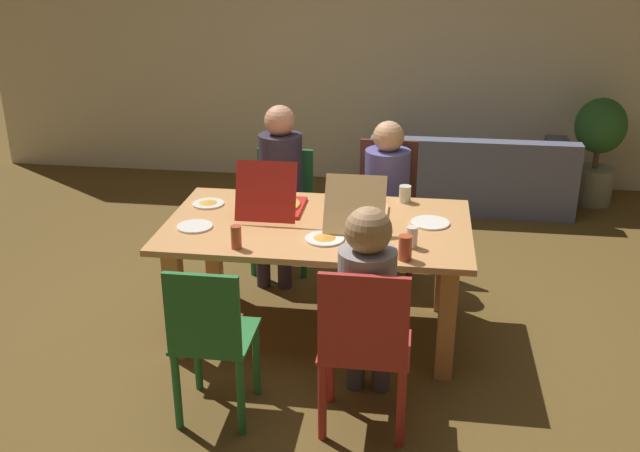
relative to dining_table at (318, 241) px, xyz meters
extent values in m
plane|color=brown|center=(0.00, 0.00, -0.63)|extent=(20.00, 20.00, 0.00)
cube|color=beige|center=(0.00, 3.20, 0.75)|extent=(7.75, 0.12, 2.76)
cube|color=tan|center=(0.00, 0.00, 0.10)|extent=(1.85, 1.09, 0.04)
cube|color=#CB8347|center=(-0.79, -0.41, -0.27)|extent=(0.10, 0.10, 0.71)
cube|color=#CB8347|center=(0.79, -0.41, -0.27)|extent=(0.10, 0.10, 0.71)
cube|color=#CB8347|center=(-0.79, 0.41, -0.27)|extent=(0.10, 0.10, 0.71)
cube|color=#CB8347|center=(0.79, 0.41, -0.27)|extent=(0.10, 0.10, 0.71)
cylinder|color=#B6302A|center=(0.18, -0.74, -0.40)|extent=(0.04, 0.04, 0.45)
cylinder|color=#B6302A|center=(0.57, -0.74, -0.40)|extent=(0.04, 0.04, 0.45)
cylinder|color=#B6302A|center=(0.18, -1.06, -0.40)|extent=(0.04, 0.04, 0.45)
cylinder|color=#B6302A|center=(0.57, -1.06, -0.40)|extent=(0.04, 0.04, 0.45)
cube|color=#B6302A|center=(0.37, -0.90, -0.17)|extent=(0.45, 0.38, 0.02)
cube|color=#B6302A|center=(0.37, -1.08, 0.08)|extent=(0.43, 0.03, 0.48)
cylinder|color=#424047|center=(0.30, -0.59, -0.39)|extent=(0.10, 0.10, 0.47)
cylinder|color=#424047|center=(0.44, -0.59, -0.39)|extent=(0.10, 0.10, 0.47)
cube|color=#424047|center=(0.37, -0.74, -0.11)|extent=(0.26, 0.33, 0.11)
cylinder|color=gray|center=(0.37, -0.90, 0.12)|extent=(0.29, 0.29, 0.47)
sphere|color=#AB8058|center=(0.37, -0.90, 0.46)|extent=(0.23, 0.23, 0.23)
cylinder|color=#236F37|center=(-0.21, 0.75, -0.40)|extent=(0.05, 0.05, 0.45)
cylinder|color=#236F37|center=(-0.59, 0.75, -0.40)|extent=(0.05, 0.05, 0.45)
cylinder|color=#236F37|center=(-0.21, 1.08, -0.40)|extent=(0.05, 0.05, 0.45)
cylinder|color=#236F37|center=(-0.59, 1.08, -0.40)|extent=(0.05, 0.05, 0.45)
cube|color=#236F37|center=(-0.40, 0.92, -0.17)|extent=(0.44, 0.39, 0.02)
cube|color=#236F37|center=(-0.40, 1.09, 0.05)|extent=(0.42, 0.03, 0.42)
cylinder|color=#382C41|center=(-0.32, 0.59, -0.39)|extent=(0.10, 0.10, 0.47)
cylinder|color=#382C41|center=(-0.48, 0.59, -0.39)|extent=(0.10, 0.10, 0.47)
cube|color=#382C41|center=(-0.40, 0.74, -0.11)|extent=(0.28, 0.35, 0.11)
cylinder|color=#312B3C|center=(-0.40, 0.92, 0.15)|extent=(0.31, 0.31, 0.53)
sphere|color=tan|center=(-0.40, 0.92, 0.52)|extent=(0.22, 0.22, 0.22)
cylinder|color=brown|center=(0.56, 0.74, -0.40)|extent=(0.05, 0.05, 0.45)
cylinder|color=brown|center=(0.18, 0.74, -0.40)|extent=(0.05, 0.05, 0.45)
cylinder|color=brown|center=(0.56, 1.07, -0.40)|extent=(0.05, 0.05, 0.45)
cylinder|color=brown|center=(0.18, 1.07, -0.40)|extent=(0.05, 0.05, 0.45)
cube|color=brown|center=(0.37, 0.91, -0.17)|extent=(0.44, 0.39, 0.02)
cube|color=brown|center=(0.37, 1.09, 0.10)|extent=(0.42, 0.03, 0.52)
cylinder|color=#383C3B|center=(0.45, 0.64, -0.39)|extent=(0.10, 0.10, 0.47)
cylinder|color=#383C3B|center=(0.29, 0.64, -0.39)|extent=(0.10, 0.10, 0.47)
cube|color=#383C3B|center=(0.37, 0.77, -0.11)|extent=(0.29, 0.29, 0.11)
cylinder|color=#565499|center=(0.37, 0.91, 0.11)|extent=(0.32, 0.32, 0.45)
sphere|color=tan|center=(0.37, 0.91, 0.43)|extent=(0.22, 0.22, 0.22)
cylinder|color=#276F33|center=(-0.57, -0.73, -0.40)|extent=(0.04, 0.04, 0.45)
cylinder|color=#276F33|center=(-0.24, -0.73, -0.40)|extent=(0.04, 0.04, 0.45)
cylinder|color=#276F33|center=(-0.57, -1.08, -0.40)|extent=(0.04, 0.04, 0.45)
cylinder|color=#276F33|center=(-0.24, -1.08, -0.40)|extent=(0.04, 0.04, 0.45)
cube|color=#276F33|center=(-0.40, -0.90, -0.17)|extent=(0.39, 0.41, 0.02)
cube|color=#276F33|center=(-0.40, -1.10, 0.06)|extent=(0.37, 0.03, 0.43)
cube|color=red|center=(-0.31, 0.22, 0.13)|extent=(0.37, 0.37, 0.02)
cylinder|color=gold|center=(-0.31, 0.22, 0.15)|extent=(0.33, 0.33, 0.01)
cube|color=red|center=(-0.31, -0.02, 0.32)|extent=(0.37, 0.13, 0.35)
cube|color=tan|center=(0.23, 0.16, 0.13)|extent=(0.36, 0.36, 0.02)
cylinder|color=#D2853B|center=(0.23, 0.16, 0.15)|extent=(0.31, 0.31, 0.01)
cube|color=tan|center=(0.23, -0.11, 0.29)|extent=(0.36, 0.19, 0.31)
cylinder|color=white|center=(0.68, 0.09, 0.13)|extent=(0.23, 0.23, 0.01)
cylinder|color=white|center=(-0.72, -0.17, 0.13)|extent=(0.22, 0.22, 0.01)
cylinder|color=white|center=(0.08, -0.24, 0.13)|extent=(0.23, 0.23, 0.01)
cone|color=gold|center=(0.08, -0.24, 0.14)|extent=(0.13, 0.13, 0.02)
cylinder|color=white|center=(-0.75, 0.22, 0.13)|extent=(0.20, 0.20, 0.01)
cone|color=gold|center=(-0.75, 0.22, 0.14)|extent=(0.12, 0.12, 0.02)
cylinder|color=silver|center=(0.57, -0.28, 0.18)|extent=(0.06, 0.06, 0.12)
cylinder|color=#BC472C|center=(0.54, -0.45, 0.19)|extent=(0.07, 0.07, 0.14)
cylinder|color=#B64F30|center=(-0.40, -0.43, 0.19)|extent=(0.06, 0.06, 0.13)
cylinder|color=silver|center=(0.51, 0.46, 0.17)|extent=(0.08, 0.08, 0.11)
cube|color=slate|center=(1.07, 2.58, -0.43)|extent=(1.82, 0.87, 0.39)
cube|color=slate|center=(1.07, 2.23, -0.08)|extent=(1.82, 0.16, 0.30)
cube|color=slate|center=(0.26, 2.58, -0.14)|extent=(0.20, 0.83, 0.18)
cube|color=slate|center=(1.88, 2.58, -0.14)|extent=(0.20, 0.83, 0.18)
cylinder|color=gray|center=(2.22, 2.74, -0.46)|extent=(0.36, 0.36, 0.34)
cylinder|color=brown|center=(2.22, 2.74, -0.18)|extent=(0.05, 0.05, 0.22)
ellipsoid|color=#2D642A|center=(2.22, 2.74, 0.12)|extent=(0.46, 0.46, 0.51)
camera|label=1|loc=(0.59, -4.09, 1.78)|focal=41.19mm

